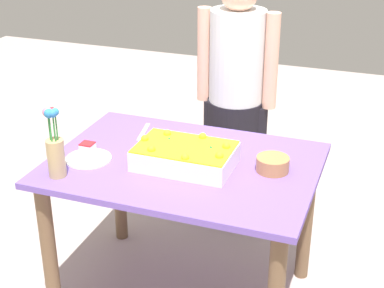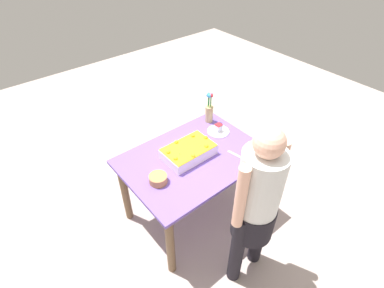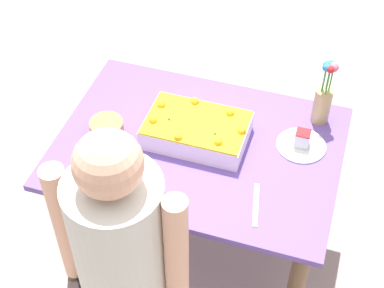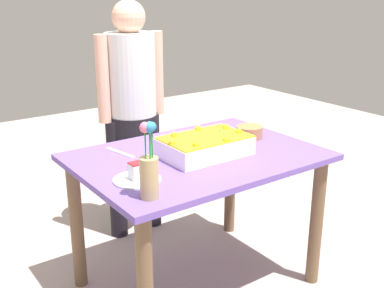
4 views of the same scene
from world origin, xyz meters
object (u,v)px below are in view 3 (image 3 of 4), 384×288
flower_vase (324,97)px  sheet_cake (196,130)px  cake_knife (256,205)px  serving_plate_with_slice (302,143)px  person_standing (124,272)px  fruit_bowl (107,128)px

flower_vase → sheet_cake: bearing=-150.3°
cake_knife → flower_vase: 0.59m
sheet_cake → serving_plate_with_slice: bearing=11.7°
sheet_cake → person_standing: size_ratio=0.29×
serving_plate_with_slice → flower_vase: (0.05, 0.19, 0.11)m
sheet_cake → flower_vase: 0.57m
serving_plate_with_slice → person_standing: bearing=-117.8°
serving_plate_with_slice → cake_knife: 0.39m
flower_vase → person_standing: person_standing is taller
cake_knife → flower_vase: bearing=153.3°
fruit_bowl → flower_vase: bearing=23.0°
cake_knife → person_standing: person_standing is taller
serving_plate_with_slice → cake_knife: size_ratio=1.00×
sheet_cake → fruit_bowl: size_ratio=2.96×
fruit_bowl → sheet_cake: bearing=13.2°
sheet_cake → fruit_bowl: sheet_cake is taller
sheet_cake → fruit_bowl: 0.39m
serving_plate_with_slice → fruit_bowl: bearing=-167.6°
sheet_cake → person_standing: person_standing is taller
flower_vase → fruit_bowl: 0.95m
flower_vase → serving_plate_with_slice: bearing=-104.0°
serving_plate_with_slice → flower_vase: 0.22m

